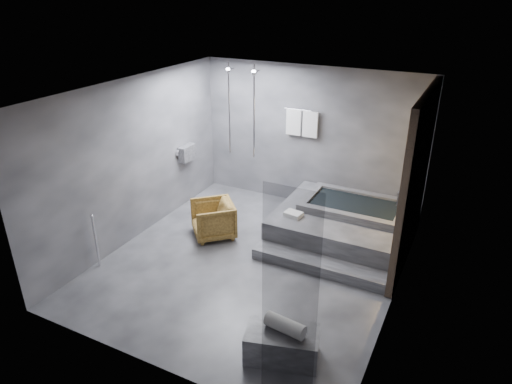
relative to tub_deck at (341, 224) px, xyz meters
The scene contains 7 objects.
room 2.02m from the tub_deck, 118.47° to the right, with size 5.00×5.04×2.82m.
tub_deck is the anchor object (origin of this frame).
tub_step 1.19m from the tub_deck, 90.00° to the right, with size 2.20×0.36×0.18m, color #37373A.
concrete_bench 3.15m from the tub_deck, 85.85° to the right, with size 0.88×0.48×0.39m, color #333335.
driftwood_chair 2.29m from the tub_deck, 154.40° to the right, with size 0.70×0.72×0.66m, color #4C3413.
rolled_towel 3.14m from the tub_deck, 85.38° to the right, with size 0.18×0.18×0.50m, color silver.
deck_towel 0.94m from the tub_deck, 142.92° to the right, with size 0.29×0.21×0.08m, color white.
Camera 1 is at (2.90, -5.60, 4.16)m, focal length 32.00 mm.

